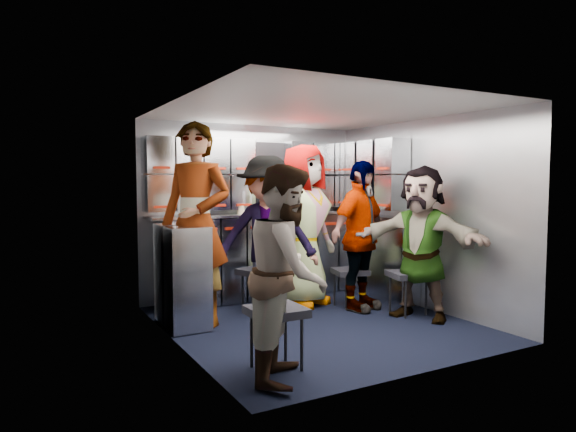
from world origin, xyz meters
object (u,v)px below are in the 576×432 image
attendant_standing (196,224)px  attendant_arc_a (288,272)px  attendant_arc_e (421,242)px  jump_seat_mid_left (259,273)px  jump_seat_mid_right (350,273)px  attendant_arc_d (360,236)px  attendant_arc_b (267,236)px  jump_seat_center (296,265)px  attendant_arc_c (304,225)px  jump_seat_near_left (276,314)px  jump_seat_near_right (408,277)px

attendant_standing → attendant_arc_a: (0.13, -1.62, -0.23)m
attendant_standing → attendant_arc_e: bearing=25.3°
jump_seat_mid_left → attendant_standing: (-0.77, -0.18, 0.59)m
jump_seat_mid_right → attendant_arc_d: (0.00, -0.18, 0.44)m
attendant_arc_b → jump_seat_mid_left: bearing=117.8°
jump_seat_mid_left → jump_seat_center: 0.59m
jump_seat_mid_left → attendant_arc_b: 0.46m
jump_seat_mid_right → attendant_arc_b: size_ratio=0.26×
jump_seat_center → attendant_arc_c: bearing=-90.0°
attendant_arc_a → attendant_arc_c: attendant_arc_c is taller
attendant_arc_a → attendant_arc_e: (1.97, 0.74, 0.02)m
attendant_arc_a → attendant_arc_c: size_ratio=0.84×
attendant_arc_a → jump_seat_near_left: bearing=37.0°
jump_seat_mid_left → attendant_arc_c: bearing=0.6°
jump_seat_near_right → attendant_arc_b: (-1.33, 0.71, 0.44)m
jump_seat_near_left → attendant_arc_e: attendant_arc_e is taller
jump_seat_near_left → attendant_arc_e: 2.08m
jump_seat_near_left → jump_seat_center: bearing=56.4°
attendant_arc_d → attendant_arc_e: 0.67m
jump_seat_center → attendant_arc_e: (0.77, -1.25, 0.36)m
jump_seat_center → attendant_arc_d: (0.42, -0.68, 0.39)m
attendant_arc_a → attendant_standing: bearing=41.6°
jump_seat_near_left → attendant_arc_d: bearing=34.9°
jump_seat_center → attendant_arc_b: (-0.56, -0.37, 0.41)m
jump_seat_near_left → attendant_arc_c: size_ratio=0.26×
attendant_arc_a → attendant_arc_d: (1.63, 1.32, 0.05)m
jump_seat_near_left → attendant_arc_a: 0.39m
jump_seat_near_left → attendant_standing: attendant_standing is taller
jump_seat_near_right → attendant_arc_e: bearing=-90.0°
jump_seat_near_right → attendant_standing: (-2.10, 0.70, 0.60)m
jump_seat_center → jump_seat_near_left: bearing=-123.6°
jump_seat_near_left → attendant_arc_e: (1.97, 0.56, 0.37)m
attendant_standing → attendant_arc_d: (1.76, -0.31, -0.18)m
jump_seat_near_right → attendant_arc_b: bearing=152.0°
jump_seat_mid_right → attendant_standing: size_ratio=0.22×
attendant_arc_c → jump_seat_mid_right: bearing=-60.8°
jump_seat_mid_right → jump_seat_mid_left: bearing=162.5°
jump_seat_mid_left → jump_seat_near_left: bearing=-111.6°
jump_seat_near_right → attendant_arc_e: size_ratio=0.29×
jump_seat_near_left → jump_seat_mid_right: bearing=39.0°
attendant_arc_d → jump_seat_center: bearing=101.9°
jump_seat_near_right → jump_seat_center: bearing=125.5°
attendant_arc_d → attendant_arc_b: bearing=142.4°
attendant_standing → attendant_arc_b: (0.77, 0.00, -0.16)m
jump_seat_near_right → attendant_arc_a: size_ratio=0.30×
jump_seat_near_left → attendant_arc_c: (1.20, 1.63, 0.49)m
jump_seat_near_left → attendant_standing: bearing=95.1°
jump_seat_mid_right → attendant_arc_a: size_ratio=0.28×
attendant_arc_c → attendant_arc_d: size_ratio=1.11×
attendant_arc_a → attendant_arc_e: attendant_arc_e is taller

